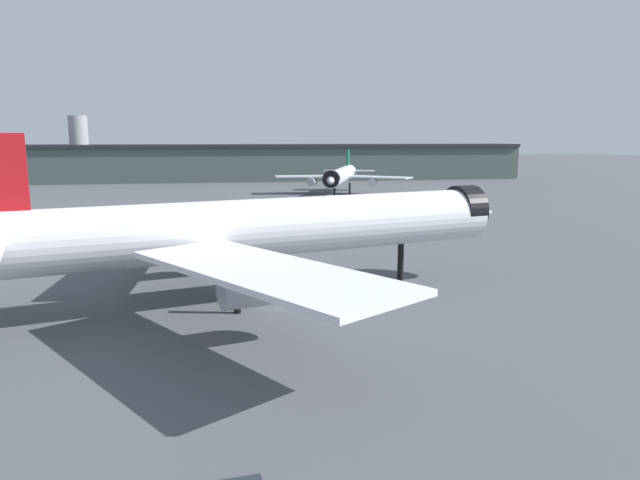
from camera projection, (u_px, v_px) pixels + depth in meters
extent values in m
plane|color=#4C4F54|center=(283.00, 305.00, 62.64)|extent=(900.00, 900.00, 0.00)
cylinder|color=white|center=(253.00, 228.00, 62.43)|extent=(59.30, 13.66, 6.28)
cone|color=white|center=(472.00, 213.00, 74.65)|extent=(7.63, 6.97, 6.15)
cylinder|color=black|center=(464.00, 210.00, 74.04)|extent=(3.60, 6.65, 6.34)
cube|color=white|center=(180.00, 219.00, 75.34)|extent=(14.23, 27.84, 0.50)
cylinder|color=#B7BAC1|center=(197.00, 237.00, 73.45)|extent=(8.63, 4.47, 3.45)
cube|color=white|center=(264.00, 271.00, 46.03)|extent=(19.85, 28.03, 0.50)
cylinder|color=#B7BAC1|center=(268.00, 285.00, 49.82)|extent=(8.63, 4.47, 3.45)
cylinder|color=black|center=(400.00, 264.00, 71.24)|extent=(0.75, 0.75, 5.02)
cylinder|color=black|center=(220.00, 275.00, 65.15)|extent=(0.75, 0.75, 5.02)
cylinder|color=black|center=(237.00, 289.00, 59.26)|extent=(0.75, 0.75, 5.02)
cylinder|color=silver|center=(341.00, 176.00, 179.00)|extent=(23.61, 39.74, 4.67)
cone|color=silver|center=(331.00, 181.00, 158.46)|extent=(6.43, 6.67, 4.58)
cone|color=silver|center=(349.00, 172.00, 199.54)|extent=(6.74, 7.44, 4.44)
cylinder|color=black|center=(331.00, 179.00, 159.31)|extent=(5.16, 4.04, 4.72)
cube|color=silver|center=(380.00, 177.00, 180.30)|extent=(18.20, 18.32, 0.37)
cylinder|color=#B7BAC1|center=(373.00, 182.00, 179.97)|extent=(5.01, 6.44, 2.57)
cube|color=silver|center=(305.00, 176.00, 184.25)|extent=(19.90, 9.78, 0.37)
cylinder|color=#B7BAC1|center=(312.00, 181.00, 183.15)|extent=(5.01, 6.44, 2.57)
cube|color=#0F5138|center=(348.00, 161.00, 195.59)|extent=(2.75, 4.73, 7.48)
cube|color=silver|center=(363.00, 171.00, 196.16)|extent=(8.52, 6.89, 0.28)
cube|color=silver|center=(334.00, 170.00, 197.82)|extent=(8.52, 6.89, 0.28)
cylinder|color=black|center=(335.00, 193.00, 166.59)|extent=(0.56, 0.56, 3.74)
cylinder|color=black|center=(350.00, 189.00, 181.38)|extent=(0.56, 0.56, 3.74)
cylinder|color=black|center=(334.00, 188.00, 182.20)|extent=(0.56, 0.56, 3.74)
cube|color=#475651|center=(253.00, 164.00, 239.36)|extent=(226.23, 50.62, 13.63)
cube|color=#232628|center=(252.00, 146.00, 238.06)|extent=(226.51, 52.58, 1.20)
cylinder|color=#939399|center=(80.00, 149.00, 227.05)|extent=(7.13, 7.13, 25.94)
cone|color=#F2600C|center=(32.00, 265.00, 80.10)|extent=(0.57, 0.57, 0.72)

